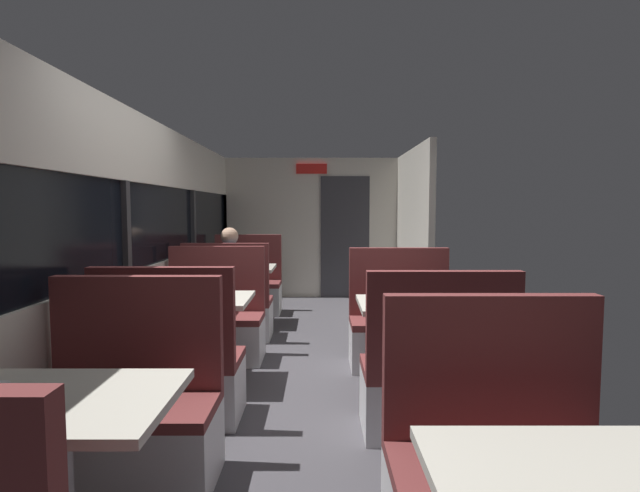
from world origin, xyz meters
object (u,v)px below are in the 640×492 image
Objects in this scene: dining_table_near_window at (59,422)px; dining_table_mid_window at (197,309)px; seated_passenger at (231,291)px; bench_mid_window_facing_entry at (216,326)px; dining_table_far_window at (240,274)px; bench_rear_aisle_facing_end at (437,385)px; bench_far_window_facing_end at (230,310)px; bench_rear_aisle_facing_entry at (402,331)px; bench_mid_window_facing_end at (173,374)px; coffee_cup_primary at (2,395)px; dining_table_rear_aisle at (417,315)px; bench_far_window_facing_entry at (248,290)px; bench_front_aisle_facing_entry at (502,484)px; bench_near_window_facing_entry at (130,422)px.

dining_table_near_window is 2.16m from dining_table_mid_window.
bench_mid_window_facing_entry is at bearing -90.00° from seated_passenger.
bench_rear_aisle_facing_end is at bearing -59.67° from dining_table_far_window.
bench_rear_aisle_facing_entry is (1.79, -0.96, 0.00)m from bench_far_window_facing_end.
bench_mid_window_facing_end reaches higher than coffee_cup_primary.
dining_table_rear_aisle is 0.71× the size of seated_passenger.
dining_table_mid_window is 2.26m from coffee_cup_primary.
dining_table_far_window is 0.82× the size of bench_far_window_facing_entry.
dining_table_mid_window is at bearing 153.32° from bench_rear_aisle_facing_end.
bench_mid_window_facing_end reaches higher than dining_table_near_window.
bench_front_aisle_facing_entry reaches higher than dining_table_mid_window.
dining_table_rear_aisle is (1.79, -0.20, 0.00)m from dining_table_mid_window.
bench_rear_aisle_facing_end and bench_rear_aisle_facing_entry have the same top height.
dining_table_near_window is at bearing -90.00° from seated_passenger.
seated_passenger reaches higher than bench_near_window_facing_entry.
bench_far_window_facing_end is 1.00× the size of bench_rear_aisle_facing_end.
bench_mid_window_facing_end is at bearing -164.41° from dining_table_rear_aisle.
dining_table_rear_aisle is 0.82× the size of bench_rear_aisle_facing_entry.
bench_rear_aisle_facing_end is (1.79, 1.26, -0.31)m from dining_table_near_window.
bench_far_window_facing_end and bench_front_aisle_facing_entry have the same top height.
bench_near_window_facing_entry is at bearing -90.00° from seated_passenger.
bench_rear_aisle_facing_entry is at bearing 90.00° from bench_front_aisle_facing_entry.
bench_far_window_facing_end is (0.00, 0.76, 0.00)m from bench_mid_window_facing_entry.
coffee_cup_primary is (-0.16, -5.11, 0.46)m from bench_far_window_facing_entry.
bench_front_aisle_facing_entry is at bearing -90.00° from dining_table_rear_aisle.
dining_table_near_window is 5.03m from bench_far_window_facing_entry.
bench_far_window_facing_entry is (0.00, 5.02, -0.31)m from dining_table_near_window.
coffee_cup_primary is at bearing -95.95° from bench_mid_window_facing_end.
bench_far_window_facing_end reaches higher than coffee_cup_primary.
bench_mid_window_facing_entry reaches higher than dining_table_mid_window.
bench_mid_window_facing_end reaches higher than dining_table_far_window.
dining_table_rear_aisle is at bearing 35.16° from bench_near_window_facing_entry.
bench_far_window_facing_entry is at bearing 90.00° from bench_mid_window_facing_end.
bench_mid_window_facing_entry is (0.00, 1.40, 0.00)m from bench_mid_window_facing_end.
bench_rear_aisle_facing_entry is (1.79, 1.96, 0.00)m from bench_near_window_facing_entry.
bench_near_window_facing_entry is 1.00× the size of bench_rear_aisle_facing_entry.
bench_mid_window_facing_end is 2.25m from bench_front_aisle_facing_entry.
dining_table_near_window is at bearing -90.00° from dining_table_far_window.
bench_front_aisle_facing_entry is 1.00× the size of bench_rear_aisle_facing_entry.
bench_far_window_facing_end is at bearing 90.00° from bench_near_window_facing_entry.
bench_mid_window_facing_end is 1.22× the size of dining_table_far_window.
bench_far_window_facing_end is 2.03m from bench_rear_aisle_facing_entry.
bench_near_window_facing_entry reaches higher than coffee_cup_primary.
bench_far_window_facing_entry reaches higher than dining_table_mid_window.
bench_far_window_facing_entry is 0.87× the size of seated_passenger.
dining_table_near_window is 4.32m from dining_table_far_window.
bench_far_window_facing_end is 2.96m from bench_rear_aisle_facing_end.
dining_table_mid_window is (0.00, 1.46, 0.31)m from bench_near_window_facing_entry.
dining_table_near_window is 1.00× the size of dining_table_far_window.
dining_table_far_window is 10.00× the size of coffee_cup_primary.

